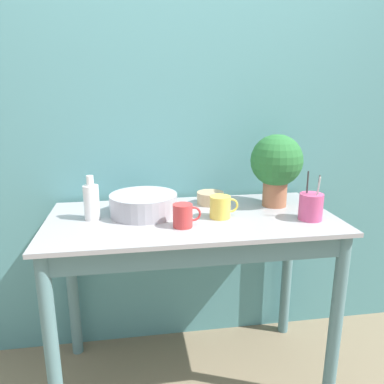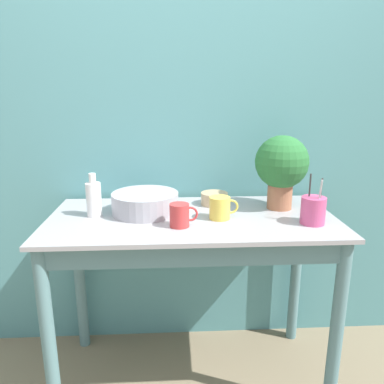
{
  "view_description": "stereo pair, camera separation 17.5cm",
  "coord_description": "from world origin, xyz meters",
  "px_view_note": "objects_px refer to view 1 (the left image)",
  "views": [
    {
      "loc": [
        -0.27,
        -1.34,
        1.47
      ],
      "look_at": [
        0.0,
        0.33,
        1.02
      ],
      "focal_mm": 35.0,
      "sensor_mm": 36.0,
      "label": 1
    },
    {
      "loc": [
        -0.09,
        -1.36,
        1.47
      ],
      "look_at": [
        0.0,
        0.33,
        1.02
      ],
      "focal_mm": 35.0,
      "sensor_mm": 36.0,
      "label": 2
    }
  ],
  "objects_px": {
    "bottle_tall": "(91,201)",
    "mug_red": "(183,215)",
    "mug_yellow": "(221,207)",
    "utensil_cup": "(311,206)",
    "potted_plant": "(276,164)",
    "bowl_wash_large": "(144,204)",
    "bowl_small_tan": "(210,198)"
  },
  "relations": [
    {
      "from": "utensil_cup",
      "to": "mug_yellow",
      "type": "bearing_deg",
      "value": 167.6
    },
    {
      "from": "bottle_tall",
      "to": "mug_red",
      "type": "bearing_deg",
      "value": -22.35
    },
    {
      "from": "mug_red",
      "to": "bowl_small_tan",
      "type": "distance_m",
      "value": 0.37
    },
    {
      "from": "utensil_cup",
      "to": "potted_plant",
      "type": "bearing_deg",
      "value": 109.93
    },
    {
      "from": "potted_plant",
      "to": "bowl_small_tan",
      "type": "height_order",
      "value": "potted_plant"
    },
    {
      "from": "bowl_wash_large",
      "to": "potted_plant",
      "type": "bearing_deg",
      "value": 3.23
    },
    {
      "from": "mug_yellow",
      "to": "bowl_small_tan",
      "type": "bearing_deg",
      "value": 90.36
    },
    {
      "from": "mug_yellow",
      "to": "utensil_cup",
      "type": "distance_m",
      "value": 0.42
    },
    {
      "from": "bowl_wash_large",
      "to": "mug_red",
      "type": "bearing_deg",
      "value": -50.64
    },
    {
      "from": "bowl_small_tan",
      "to": "bowl_wash_large",
      "type": "bearing_deg",
      "value": -161.03
    },
    {
      "from": "bowl_wash_large",
      "to": "mug_red",
      "type": "distance_m",
      "value": 0.26
    },
    {
      "from": "mug_red",
      "to": "utensil_cup",
      "type": "bearing_deg",
      "value": 0.45
    },
    {
      "from": "bottle_tall",
      "to": "mug_yellow",
      "type": "xyz_separation_m",
      "value": [
        0.59,
        -0.07,
        -0.03
      ]
    },
    {
      "from": "bottle_tall",
      "to": "bowl_small_tan",
      "type": "height_order",
      "value": "bottle_tall"
    },
    {
      "from": "mug_red",
      "to": "mug_yellow",
      "type": "distance_m",
      "value": 0.21
    },
    {
      "from": "bottle_tall",
      "to": "utensil_cup",
      "type": "height_order",
      "value": "utensil_cup"
    },
    {
      "from": "bottle_tall",
      "to": "bowl_small_tan",
      "type": "relative_size",
      "value": 1.47
    },
    {
      "from": "mug_yellow",
      "to": "utensil_cup",
      "type": "xyz_separation_m",
      "value": [
        0.41,
        -0.09,
        0.01
      ]
    },
    {
      "from": "mug_red",
      "to": "utensil_cup",
      "type": "relative_size",
      "value": 0.56
    },
    {
      "from": "potted_plant",
      "to": "bowl_small_tan",
      "type": "relative_size",
      "value": 2.62
    },
    {
      "from": "mug_red",
      "to": "bottle_tall",
      "type": "bearing_deg",
      "value": 157.65
    },
    {
      "from": "mug_yellow",
      "to": "utensil_cup",
      "type": "height_order",
      "value": "utensil_cup"
    },
    {
      "from": "mug_red",
      "to": "potted_plant",
      "type": "bearing_deg",
      "value": 25.12
    },
    {
      "from": "potted_plant",
      "to": "bottle_tall",
      "type": "height_order",
      "value": "potted_plant"
    },
    {
      "from": "potted_plant",
      "to": "bottle_tall",
      "type": "xyz_separation_m",
      "value": [
        -0.91,
        -0.07,
        -0.13
      ]
    },
    {
      "from": "potted_plant",
      "to": "bowl_wash_large",
      "type": "xyz_separation_m",
      "value": [
        -0.68,
        -0.04,
        -0.17
      ]
    },
    {
      "from": "utensil_cup",
      "to": "bottle_tall",
      "type": "bearing_deg",
      "value": 170.83
    },
    {
      "from": "mug_red",
      "to": "mug_yellow",
      "type": "height_order",
      "value": "mug_yellow"
    },
    {
      "from": "utensil_cup",
      "to": "mug_red",
      "type": "bearing_deg",
      "value": -179.55
    },
    {
      "from": "bottle_tall",
      "to": "mug_red",
      "type": "relative_size",
      "value": 1.66
    },
    {
      "from": "potted_plant",
      "to": "bowl_wash_large",
      "type": "relative_size",
      "value": 1.14
    },
    {
      "from": "bottle_tall",
      "to": "mug_yellow",
      "type": "distance_m",
      "value": 0.6
    }
  ]
}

